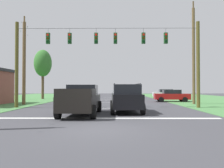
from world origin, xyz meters
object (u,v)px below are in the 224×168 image
Objects in this scene: suv_black at (126,97)px; distant_car_oncoming at (172,95)px; pickup_truck at (81,100)px; utility_pole_mid_right at (194,53)px; overhead_signal_span at (107,58)px; tree_roadside_right at (43,64)px; distant_car_crossing_white at (166,94)px; utility_pole_near_left at (24,61)px.

distant_car_oncoming is at bearing 61.21° from suv_black.
pickup_truck is 0.49× the size of utility_pole_mid_right.
utility_pole_mid_right reaches higher than overhead_signal_span.
tree_roadside_right is (-19.68, 10.52, 0.12)m from utility_pole_mid_right.
utility_pole_mid_right reaches higher than distant_car_oncoming.
pickup_truck is 0.70× the size of tree_roadside_right.
distant_car_crossing_white is 9.34m from distant_car_oncoming.
utility_pole_mid_right is at bearing 44.32° from suv_black.
distant_car_oncoming is 17.75m from utility_pole_near_left.
utility_pole_near_left is (-7.30, 8.37, 3.57)m from pickup_truck.
pickup_truck is 16.17m from distant_car_oncoming.
utility_pole_mid_right reaches higher than utility_pole_near_left.
distant_car_oncoming is (-1.47, -9.23, 0.00)m from distant_car_crossing_white.
utility_pole_near_left is at bearing -81.06° from tree_roadside_right.
pickup_truck is at bearing -139.60° from utility_pole_mid_right.
distant_car_crossing_white is 20.66m from tree_roadside_right.
suv_black is 22.11m from tree_roadside_right.
distant_car_crossing_white is 14.17m from utility_pole_mid_right.
overhead_signal_span is at bearing 114.20° from suv_black.
suv_black is at bearing -135.68° from utility_pole_mid_right.
distant_car_oncoming is at bearing 106.90° from utility_pole_mid_right.
pickup_truck is (-1.48, -4.86, -3.42)m from overhead_signal_span.
suv_black is 22.29m from distant_car_crossing_white.
utility_pole_near_left reaches higher than overhead_signal_span.
distant_car_crossing_white is at bearing 8.18° from tree_roadside_right.
overhead_signal_span is at bearing -21.77° from utility_pole_near_left.
utility_pole_mid_right reaches higher than tree_roadside_right.
suv_black is (2.96, 1.56, 0.09)m from pickup_truck.
overhead_signal_span is 3.70× the size of distant_car_crossing_white.
utility_pole_mid_right is at bearing 40.40° from pickup_truck.
tree_roadside_right reaches higher than distant_car_crossing_white.
utility_pole_mid_right is 1.43× the size of tree_roadside_right.
overhead_signal_span is at bearing 73.06° from pickup_truck.
utility_pole_mid_right is 17.96m from utility_pole_near_left.
suv_black reaches higher than pickup_truck.
utility_pole_mid_right is at bearing 2.13° from utility_pole_near_left.
suv_black is 0.52× the size of utility_pole_near_left.
pickup_truck is 1.24× the size of distant_car_crossing_white.
tree_roadside_right is (-1.76, 11.19, 1.01)m from utility_pole_near_left.
suv_black is 13.27m from distant_car_oncoming.
overhead_signal_span is 3.35× the size of suv_black.
utility_pole_mid_right is (9.14, 4.18, 1.05)m from overhead_signal_span.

